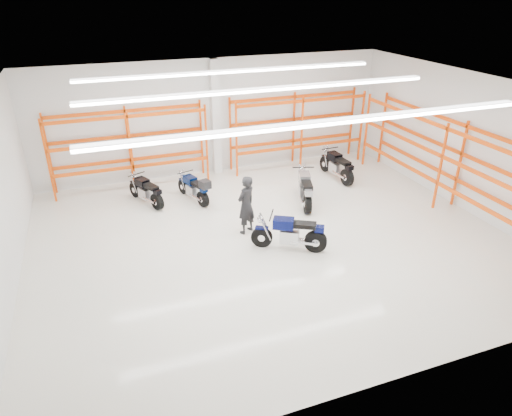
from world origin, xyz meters
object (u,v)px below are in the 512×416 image
object	(u,v)px
motorcycle_back_b	(195,189)
motorcycle_back_c	(305,190)
motorcycle_main	(292,234)
standing_man	(246,205)
structural_column	(216,118)
motorcycle_back_d	(337,167)
motorcycle_back_a	(147,192)

from	to	relation	value
motorcycle_back_b	motorcycle_back_c	xyz separation A→B (m)	(3.55, -1.51, 0.04)
motorcycle_main	motorcycle_back_c	size ratio (longest dim) A/B	0.88
standing_man	structural_column	xyz separation A→B (m)	(0.55, 5.20, 1.32)
motorcycle_back_d	motorcycle_main	bearing A→B (deg)	-132.18
motorcycle_back_d	standing_man	size ratio (longest dim) A/B	1.20
motorcycle_back_c	standing_man	xyz separation A→B (m)	(-2.58, -1.20, 0.40)
motorcycle_back_a	structural_column	bearing A→B (deg)	33.57
standing_man	motorcycle_back_c	bearing A→B (deg)	175.11
motorcycle_back_a	motorcycle_back_d	xyz separation A→B (m)	(7.38, -0.29, 0.06)
motorcycle_main	motorcycle_back_a	world-z (taller)	motorcycle_main
motorcycle_back_b	motorcycle_back_c	size ratio (longest dim) A/B	0.87
motorcycle_back_d	standing_man	bearing A→B (deg)	-149.40
motorcycle_main	motorcycle_back_c	bearing A→B (deg)	57.70
motorcycle_back_a	motorcycle_back_c	distance (m)	5.52
motorcycle_main	structural_column	distance (m)	6.88
motorcycle_back_a	structural_column	size ratio (longest dim) A/B	0.42
motorcycle_back_a	motorcycle_back_b	bearing A→B (deg)	-13.68
motorcycle_back_b	motorcycle_back_c	distance (m)	3.86
motorcycle_main	motorcycle_back_a	size ratio (longest dim) A/B	1.06
motorcycle_back_b	structural_column	xyz separation A→B (m)	(1.52, 2.49, 1.76)
motorcycle_main	motorcycle_back_b	size ratio (longest dim) A/B	1.01
motorcycle_back_c	standing_man	distance (m)	2.87
motorcycle_main	motorcycle_back_b	world-z (taller)	motorcycle_main
motorcycle_back_c	motorcycle_back_b	bearing A→B (deg)	156.96
motorcycle_main	motorcycle_back_b	bearing A→B (deg)	114.29
motorcycle_main	structural_column	size ratio (longest dim) A/B	0.44
motorcycle_back_d	structural_column	size ratio (longest dim) A/B	0.50
motorcycle_main	motorcycle_back_a	bearing A→B (deg)	127.58
standing_man	structural_column	world-z (taller)	structural_column
motorcycle_back_a	motorcycle_back_c	world-z (taller)	motorcycle_back_c
motorcycle_back_c	standing_man	world-z (taller)	standing_man
motorcycle_back_a	motorcycle_back_d	bearing A→B (deg)	-2.22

